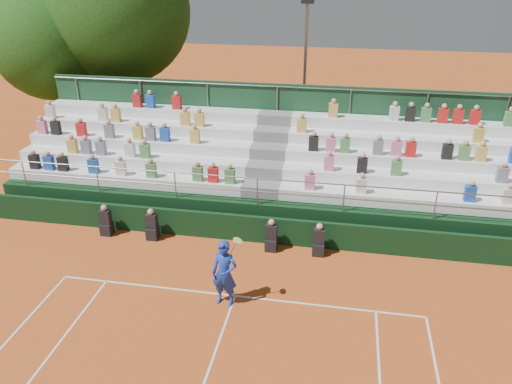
% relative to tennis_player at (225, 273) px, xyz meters
% --- Properties ---
extents(ground, '(90.00, 90.00, 0.00)m').
position_rel_tennis_player_xyz_m(ground, '(0.21, 0.36, -1.03)').
color(ground, '#C05420').
rests_on(ground, ground).
extents(courtside_wall, '(20.00, 0.15, 1.00)m').
position_rel_tennis_player_xyz_m(courtside_wall, '(0.21, 3.56, -0.53)').
color(courtside_wall, black).
rests_on(courtside_wall, ground).
extents(line_officials, '(8.04, 0.40, 1.19)m').
position_rel_tennis_player_xyz_m(line_officials, '(-1.30, 3.11, -0.55)').
color(line_officials, black).
rests_on(line_officials, ground).
extents(grandstand, '(20.00, 5.20, 4.40)m').
position_rel_tennis_player_xyz_m(grandstand, '(0.21, 6.80, 0.04)').
color(grandstand, black).
rests_on(grandstand, ground).
extents(tennis_player, '(0.93, 0.58, 2.22)m').
position_rel_tennis_player_xyz_m(tennis_player, '(0.00, 0.00, 0.00)').
color(tennis_player, '#1637AA').
rests_on(tennis_player, ground).
extents(tree_west, '(5.73, 5.73, 8.29)m').
position_rel_tennis_player_xyz_m(tree_west, '(-11.32, 11.45, 4.38)').
color(tree_west, '#372214').
rests_on(tree_west, ground).
extents(tree_east, '(7.10, 7.10, 10.34)m').
position_rel_tennis_player_xyz_m(tree_east, '(-8.24, 12.58, 5.75)').
color(tree_east, '#372214').
rests_on(tree_east, ground).
extents(floodlight_mast, '(0.60, 0.25, 7.53)m').
position_rel_tennis_player_xyz_m(floodlight_mast, '(0.96, 13.08, 3.40)').
color(floodlight_mast, gray).
rests_on(floodlight_mast, ground).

